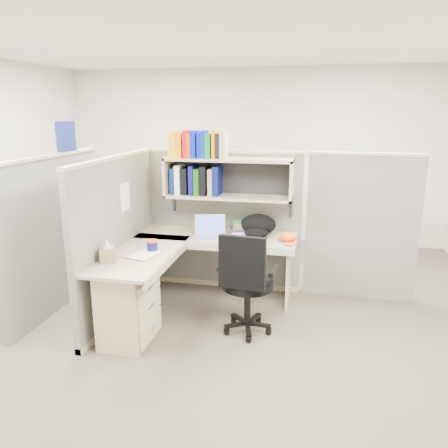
% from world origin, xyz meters
% --- Properties ---
extents(ground, '(6.00, 6.00, 0.00)m').
position_xyz_m(ground, '(0.00, 0.00, 0.00)').
color(ground, '#3A352D').
rests_on(ground, ground).
extents(room_shell, '(6.00, 6.00, 6.00)m').
position_xyz_m(room_shell, '(0.00, 0.00, 1.62)').
color(room_shell, beige).
rests_on(room_shell, ground).
extents(cubicle, '(3.79, 1.84, 1.95)m').
position_xyz_m(cubicle, '(-0.37, 0.45, 0.91)').
color(cubicle, '#5C5C58').
rests_on(cubicle, ground).
extents(desk, '(1.74, 1.75, 0.73)m').
position_xyz_m(desk, '(-0.41, -0.29, 0.44)').
color(desk, tan).
rests_on(desk, ground).
extents(laptop, '(0.41, 0.41, 0.24)m').
position_xyz_m(laptop, '(-0.05, 0.45, 0.85)').
color(laptop, silver).
rests_on(laptop, desk).
extents(backpack, '(0.42, 0.34, 0.23)m').
position_xyz_m(backpack, '(0.44, 0.63, 0.85)').
color(backpack, black).
rests_on(backpack, desk).
extents(orange_cap, '(0.24, 0.26, 0.10)m').
position_xyz_m(orange_cap, '(0.78, 0.49, 0.78)').
color(orange_cap, '#D74E12').
rests_on(orange_cap, desk).
extents(snack_canister, '(0.11, 0.11, 0.11)m').
position_xyz_m(snack_canister, '(-0.50, -0.10, 0.78)').
color(snack_canister, '#0E0F53').
rests_on(snack_canister, desk).
extents(tissue_box, '(0.17, 0.17, 0.21)m').
position_xyz_m(tissue_box, '(-0.77, -0.49, 0.84)').
color(tissue_box, '#957854').
rests_on(tissue_box, desk).
extents(mouse, '(0.10, 0.07, 0.04)m').
position_xyz_m(mouse, '(0.07, 0.49, 0.75)').
color(mouse, '#87A0BF').
rests_on(mouse, desk).
extents(paper_cup, '(0.09, 0.09, 0.11)m').
position_xyz_m(paper_cup, '(-0.04, 0.74, 0.79)').
color(paper_cup, silver).
rests_on(paper_cup, desk).
extents(book_stack, '(0.25, 0.29, 0.12)m').
position_xyz_m(book_stack, '(0.22, 0.74, 0.79)').
color(book_stack, gray).
rests_on(book_stack, desk).
extents(loose_paper, '(0.29, 0.35, 0.00)m').
position_xyz_m(loose_paper, '(-0.53, -0.23, 0.73)').
color(loose_paper, white).
rests_on(loose_paper, desk).
extents(task_chair, '(0.54, 0.50, 1.01)m').
position_xyz_m(task_chair, '(0.46, -0.21, 0.36)').
color(task_chair, black).
rests_on(task_chair, ground).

